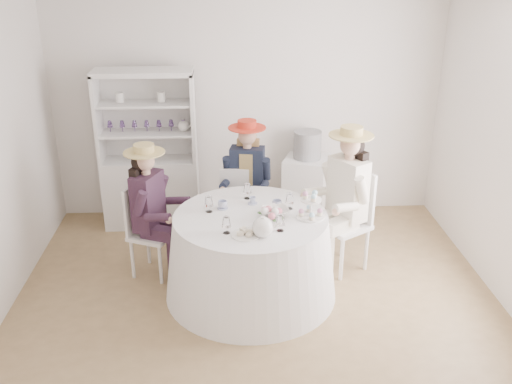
{
  "coord_description": "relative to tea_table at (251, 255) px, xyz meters",
  "views": [
    {
      "loc": [
        -0.24,
        -4.49,
        3.02
      ],
      "look_at": [
        0.0,
        0.1,
        1.05
      ],
      "focal_mm": 40.0,
      "sensor_mm": 36.0,
      "label": 1
    }
  ],
  "objects": [
    {
      "name": "stemware_set",
      "position": [
        -0.0,
        -0.0,
        0.48
      ],
      "size": [
        0.82,
        0.79,
        0.15
      ],
      "color": "white",
      "rests_on": "tea_table"
    },
    {
      "name": "teacup_a",
      "position": [
        -0.25,
        0.17,
        0.44
      ],
      "size": [
        0.11,
        0.11,
        0.07
      ],
      "primitive_type": "imported",
      "rotation": [
        0.0,
        0.0,
        -0.35
      ],
      "color": "white",
      "rests_on": "tea_table"
    },
    {
      "name": "flower_arrangement",
      "position": [
        0.17,
        -0.1,
        0.49
      ],
      "size": [
        0.17,
        0.17,
        0.06
      ],
      "rotation": [
        0.0,
        0.0,
        -0.33
      ],
      "color": "pink",
      "rests_on": "tea_table"
    },
    {
      "name": "guest_right",
      "position": [
        0.94,
        0.41,
        0.44
      ],
      "size": [
        0.64,
        0.6,
        1.5
      ],
      "rotation": [
        0.0,
        0.0,
        -1.0
      ],
      "color": "silver",
      "rests_on": "ground"
    },
    {
      "name": "hatbox",
      "position": [
        0.73,
        1.62,
        0.52
      ],
      "size": [
        0.41,
        0.41,
        0.32
      ],
      "primitive_type": "cylinder",
      "rotation": [
        0.0,
        0.0,
        0.34
      ],
      "color": "black",
      "rests_on": "side_table"
    },
    {
      "name": "ground",
      "position": [
        0.05,
        -0.13,
        -0.4
      ],
      "size": [
        4.5,
        4.5,
        0.0
      ],
      "primitive_type": "plane",
      "color": "olive",
      "rests_on": "ground"
    },
    {
      "name": "cupcake_stand",
      "position": [
        0.53,
        -0.05,
        0.49
      ],
      "size": [
        0.25,
        0.25,
        0.24
      ],
      "rotation": [
        0.0,
        0.0,
        -0.37
      ],
      "color": "white",
      "rests_on": "tea_table"
    },
    {
      "name": "wall_front",
      "position": [
        0.05,
        -2.13,
        0.95
      ],
      "size": [
        4.5,
        0.0,
        4.5
      ],
      "primitive_type": "plane",
      "rotation": [
        -1.57,
        0.0,
        0.0
      ],
      "color": "silver",
      "rests_on": "ground"
    },
    {
      "name": "flower_bowl",
      "position": [
        0.22,
        0.0,
        0.43
      ],
      "size": [
        0.29,
        0.29,
        0.06
      ],
      "primitive_type": "imported",
      "rotation": [
        0.0,
        0.0,
        0.23
      ],
      "color": "white",
      "rests_on": "tea_table"
    },
    {
      "name": "teacup_b",
      "position": [
        0.03,
        0.26,
        0.43
      ],
      "size": [
        0.07,
        0.07,
        0.06
      ],
      "primitive_type": "imported",
      "rotation": [
        0.0,
        0.0,
        -0.17
      ],
      "color": "white",
      "rests_on": "tea_table"
    },
    {
      "name": "tea_table",
      "position": [
        0.0,
        0.0,
        0.0
      ],
      "size": [
        1.6,
        1.6,
        0.8
      ],
      "rotation": [
        0.0,
        0.0,
        0.3
      ],
      "color": "white",
      "rests_on": "ground"
    },
    {
      "name": "guest_left",
      "position": [
        -0.94,
        0.4,
        0.37
      ],
      "size": [
        0.57,
        0.52,
        1.36
      ],
      "rotation": [
        0.0,
        0.0,
        1.17
      ],
      "color": "silver",
      "rests_on": "ground"
    },
    {
      "name": "teacup_c",
      "position": [
        0.25,
        0.15,
        0.44
      ],
      "size": [
        0.09,
        0.09,
        0.07
      ],
      "primitive_type": "imported",
      "rotation": [
        0.0,
        0.0,
        0.06
      ],
      "color": "white",
      "rests_on": "tea_table"
    },
    {
      "name": "side_table",
      "position": [
        0.73,
        1.62,
        -0.02
      ],
      "size": [
        0.62,
        0.62,
        0.76
      ],
      "primitive_type": "cube",
      "rotation": [
        0.0,
        0.0,
        -0.34
      ],
      "color": "silver",
      "rests_on": "ground"
    },
    {
      "name": "spare_chair",
      "position": [
        -0.11,
        1.06,
        0.08
      ],
      "size": [
        0.39,
        0.39,
        0.89
      ],
      "rotation": [
        0.0,
        0.0,
        3.09
      ],
      "color": "silver",
      "rests_on": "ground"
    },
    {
      "name": "wall_back",
      "position": [
        0.05,
        1.87,
        0.95
      ],
      "size": [
        4.5,
        0.0,
        4.5
      ],
      "primitive_type": "plane",
      "rotation": [
        1.57,
        0.0,
        0.0
      ],
      "color": "silver",
      "rests_on": "ground"
    },
    {
      "name": "guest_mid",
      "position": [
        0.01,
        1.03,
        0.39
      ],
      "size": [
        0.52,
        0.55,
        1.39
      ],
      "rotation": [
        0.0,
        0.0,
        -0.18
      ],
      "color": "silver",
      "rests_on": "ground"
    },
    {
      "name": "sandwich_plate",
      "position": [
        -0.06,
        -0.37,
        0.42
      ],
      "size": [
        0.24,
        0.24,
        0.05
      ],
      "rotation": [
        0.0,
        0.0,
        0.0
      ],
      "color": "white",
      "rests_on": "tea_table"
    },
    {
      "name": "hutch",
      "position": [
        -1.08,
        1.56,
        0.25
      ],
      "size": [
        1.23,
        0.8,
        1.82
      ],
      "rotation": [
        0.0,
        0.0,
        0.39
      ],
      "color": "silver",
      "rests_on": "ground"
    },
    {
      "name": "table_teapot",
      "position": [
        0.09,
        -0.39,
        0.48
      ],
      "size": [
        0.25,
        0.18,
        0.19
      ],
      "rotation": [
        0.0,
        0.0,
        0.12
      ],
      "color": "white",
      "rests_on": "tea_table"
    }
  ]
}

